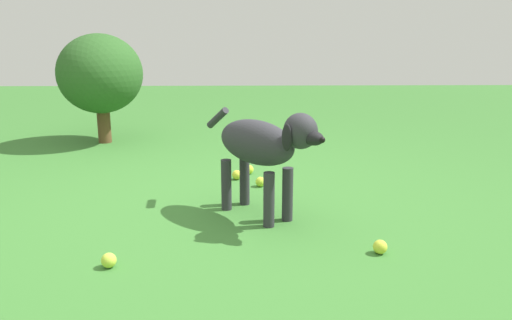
{
  "coord_description": "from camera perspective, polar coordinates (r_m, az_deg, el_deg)",
  "views": [
    {
      "loc": [
        2.71,
        0.19,
        1.0
      ],
      "look_at": [
        0.03,
        0.25,
        0.32
      ],
      "focal_mm": 35.51,
      "sensor_mm": 36.0,
      "label": 1
    }
  ],
  "objects": [
    {
      "name": "tennis_ball_3",
      "position": [
        3.35,
        0.5,
        -2.47
      ],
      "size": [
        0.07,
        0.07,
        0.07
      ],
      "primitive_type": "sphere",
      "color": "#C0DB38",
      "rests_on": "ground"
    },
    {
      "name": "ground",
      "position": [
        2.89,
        -4.92,
        -5.94
      ],
      "size": [
        14.0,
        14.0,
        0.0
      ],
      "primitive_type": "plane",
      "color": "#38722D"
    },
    {
      "name": "shrub_near",
      "position": [
        4.82,
        -17.13,
        9.23
      ],
      "size": [
        0.83,
        0.75,
        0.99
      ],
      "color": "brown",
      "rests_on": "ground"
    },
    {
      "name": "tennis_ball_0",
      "position": [
        2.43,
        13.81,
        -9.48
      ],
      "size": [
        0.07,
        0.07,
        0.07
      ],
      "primitive_type": "sphere",
      "color": "#C9D33A",
      "rests_on": "ground"
    },
    {
      "name": "dog",
      "position": [
        2.7,
        0.75,
        1.64
      ],
      "size": [
        0.72,
        0.63,
        0.61
      ],
      "rotation": [
        0.0,
        0.0,
        0.71
      ],
      "color": "#2D2D33",
      "rests_on": "ground"
    },
    {
      "name": "tennis_ball_1",
      "position": [
        3.51,
        -2.18,
        -1.68
      ],
      "size": [
        0.07,
        0.07,
        0.07
      ],
      "primitive_type": "sphere",
      "color": "#CCD236",
      "rests_on": "ground"
    },
    {
      "name": "tennis_ball_2",
      "position": [
        3.64,
        -0.8,
        -1.08
      ],
      "size": [
        0.07,
        0.07,
        0.07
      ],
      "primitive_type": "sphere",
      "color": "#CDDD32",
      "rests_on": "ground"
    },
    {
      "name": "tennis_ball_4",
      "position": [
        2.33,
        -16.25,
        -10.8
      ],
      "size": [
        0.07,
        0.07,
        0.07
      ],
      "primitive_type": "sphere",
      "color": "#BFD940",
      "rests_on": "ground"
    }
  ]
}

